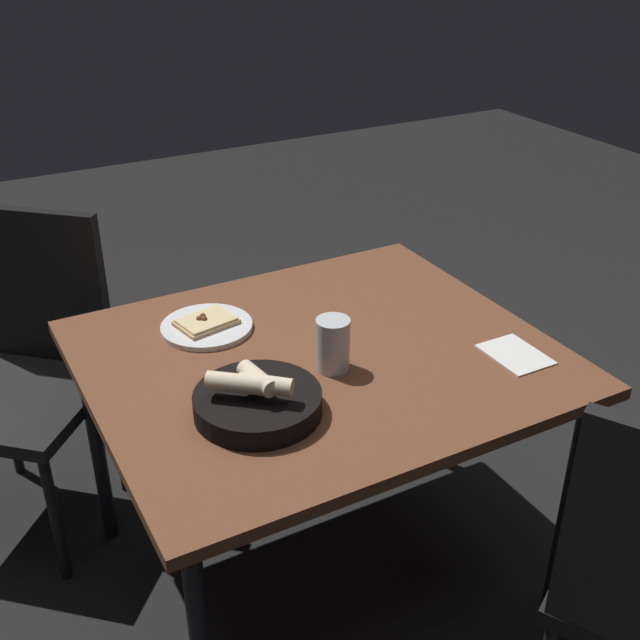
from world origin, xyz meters
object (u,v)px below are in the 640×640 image
beer_glass (333,347)px  dining_table (319,373)px  bread_basket (257,400)px  chair_far (26,356)px  pizza_plate (207,325)px

beer_glass → dining_table: bearing=-4.2°
dining_table → bread_basket: (-0.16, 0.23, 0.09)m
bread_basket → chair_far: size_ratio=0.29×
chair_far → bread_basket: bearing=-155.6°
pizza_plate → chair_far: chair_far is taller
chair_far → beer_glass: bearing=-140.6°
dining_table → pizza_plate: size_ratio=4.67×
pizza_plate → beer_glass: beer_glass is taller
chair_far → dining_table: bearing=-137.1°
bread_basket → beer_glass: size_ratio=2.15×
pizza_plate → bread_basket: 0.40m
dining_table → bread_basket: bearing=123.8°
beer_glass → pizza_plate: bearing=31.1°
beer_glass → chair_far: 0.96m
bread_basket → dining_table: bearing=-56.2°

